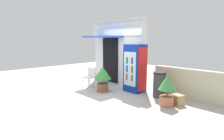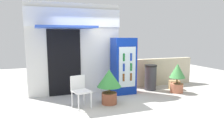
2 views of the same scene
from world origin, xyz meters
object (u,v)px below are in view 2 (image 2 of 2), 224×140
(plastic_chair, at_px, (80,89))
(trash_bin, at_px, (150,77))
(potted_plant_near_shop, at_px, (109,82))
(cardboard_box, at_px, (174,85))
(drink_cooler, at_px, (124,66))
(potted_plant_curbside, at_px, (177,76))

(plastic_chair, relative_size, trash_bin, 0.95)
(potted_plant_near_shop, bearing_deg, cardboard_box, 14.55)
(drink_cooler, relative_size, trash_bin, 2.05)
(drink_cooler, height_order, plastic_chair, drink_cooler)
(drink_cooler, relative_size, plastic_chair, 2.16)
(drink_cooler, xyz_separation_m, potted_plant_near_shop, (-0.84, -0.93, -0.30))
(trash_bin, bearing_deg, potted_plant_near_shop, -152.86)
(potted_plant_curbside, bearing_deg, cardboard_box, 63.99)
(drink_cooler, bearing_deg, trash_bin, 2.58)
(potted_plant_curbside, bearing_deg, drink_cooler, 161.57)
(potted_plant_near_shop, xyz_separation_m, trash_bin, (1.90, 0.97, -0.17))
(potted_plant_curbside, bearing_deg, plastic_chair, -174.08)
(trash_bin, bearing_deg, cardboard_box, -17.69)
(potted_plant_curbside, height_order, cardboard_box, potted_plant_curbside)
(potted_plant_curbside, distance_m, cardboard_box, 0.57)
(plastic_chair, xyz_separation_m, trash_bin, (2.72, 0.97, -0.05))
(potted_plant_curbside, height_order, trash_bin, potted_plant_curbside)
(potted_plant_curbside, relative_size, trash_bin, 1.10)
(potted_plant_near_shop, height_order, cardboard_box, potted_plant_near_shop)
(plastic_chair, height_order, potted_plant_near_shop, potted_plant_near_shop)
(cardboard_box, bearing_deg, drink_cooler, 173.43)
(potted_plant_curbside, xyz_separation_m, cardboard_box, (0.17, 0.35, -0.41))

